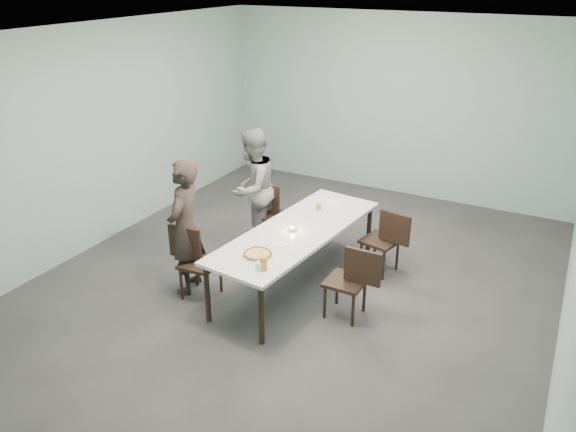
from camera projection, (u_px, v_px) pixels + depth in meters
The scene contains 16 objects.
ground at pixel (299, 279), 7.13m from camera, with size 7.00×7.00×0.00m, color #333335.
room_shell at pixel (301, 123), 6.30m from camera, with size 6.02×7.02×3.01m.
table at pixel (297, 234), 6.74m from camera, with size 1.18×2.68×0.75m.
chair_near_left at pixel (194, 257), 6.61m from camera, with size 0.63×0.45×0.87m.
chair_far_left at pixel (273, 211), 7.87m from camera, with size 0.62×0.43×0.87m.
chair_near_right at pixel (352, 278), 6.17m from camera, with size 0.61×0.42×0.87m.
chair_far_right at pixel (386, 237), 7.09m from camera, with size 0.64×0.50×0.87m.
diner_near at pixel (185, 227), 6.59m from camera, with size 0.61×0.40×1.66m, color black.
diner_far at pixel (253, 188), 7.74m from camera, with size 0.81×0.63×1.67m, color gray.
pizza at pixel (258, 254), 6.11m from camera, with size 0.34×0.34×0.04m.
side_plate at pixel (279, 244), 6.36m from camera, with size 0.18×0.18×0.01m, color white.
beer_glass at pixel (264, 263), 5.80m from camera, with size 0.08×0.08×0.15m, color #C6852B.
water_tumbler at pixel (259, 266), 5.81m from camera, with size 0.08×0.08×0.09m, color silver.
tealight at pixel (292, 229), 6.68m from camera, with size 0.06×0.06×0.05m.
amber_tumbler at pixel (318, 207), 7.26m from camera, with size 0.07×0.07×0.08m, color #C6852B.
menu at pixel (328, 201), 7.52m from camera, with size 0.30×0.22×0.01m, color silver.
Camera 1 is at (2.77, -5.53, 3.64)m, focal length 35.00 mm.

